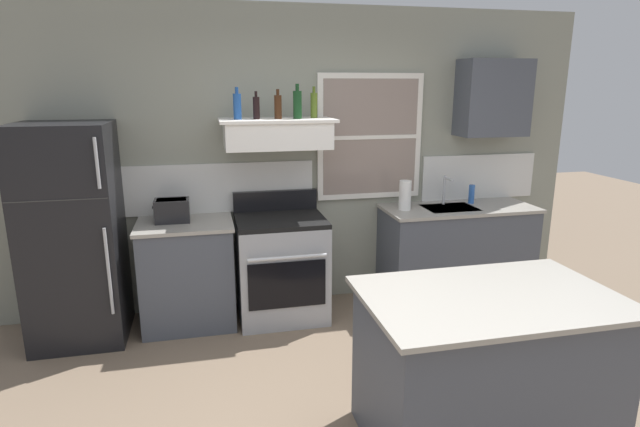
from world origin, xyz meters
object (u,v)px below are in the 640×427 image
object	(u,v)px
bottle_balsamic_dark	(256,107)
stove_range	(281,266)
paper_towel_roll	(405,195)
dish_soap_bottle	(472,194)
toaster	(172,210)
kitchen_island	(484,369)
bottle_olive_oil_square	(314,105)
bottle_blue_liqueur	(237,106)
bottle_brown_stout	(278,106)
refrigerator	(73,235)
bottle_dark_green_wine	(297,104)

from	to	relation	value
bottle_balsamic_dark	stove_range	bearing A→B (deg)	-21.92
paper_towel_roll	dish_soap_bottle	xyz separation A→B (m)	(0.72, 0.10, -0.04)
toaster	dish_soap_bottle	world-z (taller)	toaster
paper_towel_roll	kitchen_island	size ratio (longest dim) A/B	0.19
stove_range	bottle_olive_oil_square	distance (m)	1.43
bottle_blue_liqueur	bottle_brown_stout	distance (m)	0.33
bottle_brown_stout	bottle_balsamic_dark	bearing A→B (deg)	177.91
refrigerator	dish_soap_bottle	size ratio (longest dim) A/B	9.70
toaster	stove_range	distance (m)	1.05
bottle_brown_stout	bottle_olive_oil_square	distance (m)	0.32
bottle_olive_oil_square	kitchen_island	size ratio (longest dim) A/B	0.19
refrigerator	bottle_olive_oil_square	world-z (taller)	bottle_olive_oil_square
paper_towel_roll	dish_soap_bottle	bearing A→B (deg)	7.86
bottle_brown_stout	refrigerator	bearing A→B (deg)	-177.08
bottle_blue_liqueur	bottle_balsamic_dark	distance (m)	0.16
bottle_blue_liqueur	bottle_brown_stout	world-z (taller)	bottle_blue_liqueur
refrigerator	toaster	size ratio (longest dim) A/B	5.88
bottle_balsamic_dark	bottle_olive_oil_square	bearing A→B (deg)	6.09
bottle_dark_green_wine	paper_towel_roll	xyz separation A→B (m)	(0.99, -0.00, -0.82)
toaster	stove_range	size ratio (longest dim) A/B	0.27
paper_towel_roll	kitchen_island	world-z (taller)	paper_towel_roll
stove_range	bottle_blue_liqueur	size ratio (longest dim) A/B	4.21
toaster	bottle_dark_green_wine	bearing A→B (deg)	-2.05
stove_range	bottle_brown_stout	xyz separation A→B (m)	(0.01, 0.06, 1.38)
bottle_balsamic_dark	toaster	bearing A→B (deg)	179.30
bottle_brown_stout	bottle_olive_oil_square	world-z (taller)	bottle_olive_oil_square
bottle_brown_stout	toaster	bearing A→B (deg)	179.02
stove_range	paper_towel_roll	size ratio (longest dim) A/B	4.04
refrigerator	bottle_balsamic_dark	bearing A→B (deg)	3.52
stove_range	dish_soap_bottle	xyz separation A→B (m)	(1.88, 0.14, 0.54)
stove_range	dish_soap_bottle	world-z (taller)	same
bottle_olive_oil_square	toaster	bearing A→B (deg)	-177.93
bottle_balsamic_dark	bottle_dark_green_wine	xyz separation A→B (m)	(0.34, -0.03, 0.02)
bottle_brown_stout	kitchen_island	distance (m)	2.56
stove_range	dish_soap_bottle	distance (m)	1.96
refrigerator	toaster	bearing A→B (deg)	7.55
bottle_brown_stout	bottle_dark_green_wine	bearing A→B (deg)	-8.05
bottle_balsamic_dark	bottle_dark_green_wine	distance (m)	0.34
stove_range	bottle_olive_oil_square	world-z (taller)	bottle_olive_oil_square
toaster	bottle_blue_liqueur	bearing A→B (deg)	-1.14
bottle_balsamic_dark	bottle_dark_green_wine	bearing A→B (deg)	-4.92
toaster	stove_range	bearing A→B (deg)	-4.93
stove_range	bottle_balsamic_dark	size ratio (longest dim) A/B	4.83
toaster	dish_soap_bottle	bearing A→B (deg)	1.24
refrigerator	bottle_olive_oil_square	size ratio (longest dim) A/B	6.66
bottle_balsamic_dark	refrigerator	bearing A→B (deg)	-176.48
bottle_dark_green_wine	paper_towel_roll	size ratio (longest dim) A/B	1.05
dish_soap_bottle	kitchen_island	world-z (taller)	dish_soap_bottle
bottle_dark_green_wine	dish_soap_bottle	bearing A→B (deg)	3.29
bottle_dark_green_wine	bottle_brown_stout	bearing A→B (deg)	171.95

